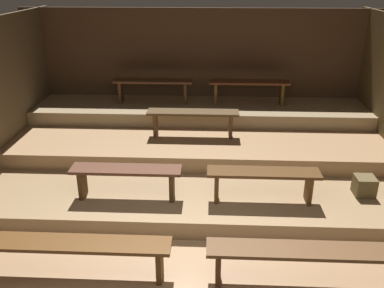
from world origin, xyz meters
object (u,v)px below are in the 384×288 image
Objects in this scene: bench_floor_right at (318,256)px; bench_lower_right at (263,178)px; bench_floor_left at (63,248)px; bench_upper_left at (153,85)px; bench_lower_left at (126,175)px; bench_upper_right at (249,86)px; bench_middle_center at (193,117)px; wooden_crate_lower at (364,186)px.

bench_floor_right is 1.58× the size of bench_lower_right.
bench_upper_left reaches higher than bench_floor_left.
bench_lower_left is 3.13m from bench_upper_right.
bench_upper_right is (0.01, 2.60, 0.46)m from bench_lower_right.
bench_middle_center is at bearing 67.24° from bench_floor_left.
bench_upper_left is at bearing 141.63° from wooden_crate_lower.
wooden_crate_lower is at bearing 4.14° from bench_lower_left.
wooden_crate_lower is at bearing 9.37° from bench_lower_right.
bench_upper_right is at bearing 47.61° from bench_middle_center.
bench_upper_left reaches higher than bench_lower_right.
bench_floor_right is 1.68m from wooden_crate_lower.
bench_floor_left is 1.58× the size of bench_lower_right.
bench_floor_left and bench_floor_right have the same top height.
bench_middle_center reaches higher than bench_floor_right.
bench_floor_right is at bearing -29.85° from bench_lower_left.
bench_middle_center is at bearing -53.51° from bench_upper_left.
bench_upper_left is at bearing 126.49° from bench_middle_center.
bench_upper_left is at bearing 180.00° from bench_upper_right.
bench_lower_right is at bearing -59.37° from bench_middle_center.
bench_middle_center is (-1.34, 2.77, 0.44)m from bench_floor_right.
bench_floor_left is at bearing 180.00° from bench_floor_right.
bench_lower_left is 1.68m from bench_lower_right.
bench_lower_right is 1.35m from wooden_crate_lower.
bench_upper_left is (-0.01, 2.60, 0.46)m from bench_lower_left.
bench_lower_left is 2.64m from bench_upper_left.
bench_upper_right is (-0.40, 3.80, 0.67)m from bench_floor_right.
bench_middle_center is 5.74× the size of wooden_crate_lower.
bench_lower_right is 0.98× the size of bench_upper_left.
bench_upper_right reaches higher than bench_lower_right.
bench_lower_left is at bearing 71.14° from bench_floor_left.
bench_lower_left is at bearing -89.87° from bench_upper_left.
bench_lower_left reaches higher than bench_floor_right.
bench_lower_left is 1.00× the size of bench_lower_right.
bench_upper_right reaches higher than bench_floor_left.
bench_upper_left and bench_upper_right have the same top height.
bench_lower_left is at bearing -123.04° from bench_upper_right.
bench_upper_right is at bearing 89.87° from bench_lower_right.
bench_lower_right is at bearing -56.96° from bench_upper_left.
bench_upper_left reaches higher than wooden_crate_lower.
bench_lower_left is (0.41, 1.20, 0.21)m from bench_floor_left.
bench_upper_right reaches higher than bench_middle_center.
wooden_crate_lower is (3.01, -2.38, -0.65)m from bench_upper_left.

